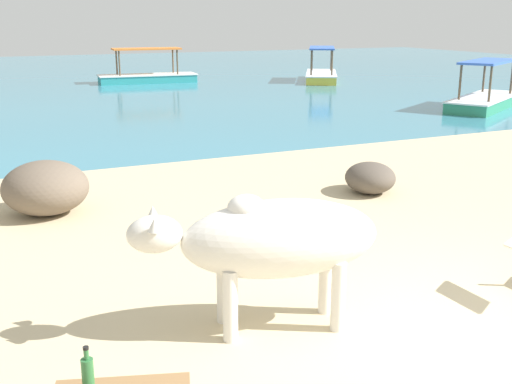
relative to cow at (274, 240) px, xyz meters
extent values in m
cube|color=#CCB78E|center=(1.12, -0.93, -0.76)|extent=(18.00, 14.00, 0.04)
cube|color=teal|center=(1.12, 21.07, -0.78)|extent=(60.00, 36.00, 0.03)
cylinder|color=silver|center=(-0.40, -0.07, -0.45)|extent=(0.11, 0.11, 0.57)
cylinder|color=silver|center=(-0.33, 0.24, -0.45)|extent=(0.11, 0.11, 0.57)
cylinder|color=silver|center=(0.44, -0.27, -0.45)|extent=(0.11, 0.11, 0.57)
cylinder|color=silver|center=(0.51, 0.05, -0.45)|extent=(0.11, 0.11, 0.57)
ellipsoid|color=silver|center=(0.05, -0.01, 0.01)|extent=(1.66, 0.92, 0.63)
ellipsoid|color=silver|center=(-0.89, 0.20, 0.11)|extent=(0.46, 0.34, 0.29)
cone|color=silver|center=(-0.92, 0.06, 0.24)|extent=(0.13, 0.13, 0.10)
cone|color=silver|center=(-0.86, 0.35, 0.24)|extent=(0.13, 0.13, 0.10)
ellipsoid|color=silver|center=(-0.21, 0.05, 0.28)|extent=(0.34, 0.31, 0.21)
cylinder|color=#2D6B38|center=(-1.63, -1.01, -0.22)|extent=(0.07, 0.07, 0.22)
cylinder|color=#2D6B38|center=(-1.63, -1.01, -0.08)|extent=(0.03, 0.03, 0.06)
cylinder|color=black|center=(-1.63, -1.01, -0.04)|extent=(0.03, 0.03, 0.02)
ellipsoid|color=brown|center=(3.03, 3.05, -0.52)|extent=(1.02, 1.06, 0.43)
ellipsoid|color=#6B5B4C|center=(-1.26, 3.92, -0.40)|extent=(1.39, 1.38, 0.68)
cube|color=teal|center=(4.37, 19.69, -0.62)|extent=(3.68, 1.42, 0.28)
cube|color=white|center=(4.37, 19.69, -0.46)|extent=(3.76, 1.48, 0.04)
cylinder|color=brown|center=(3.26, 19.40, -0.01)|extent=(0.06, 0.06, 0.95)
cylinder|color=brown|center=(3.33, 20.17, -0.01)|extent=(0.06, 0.06, 0.95)
cylinder|color=brown|center=(5.41, 19.21, -0.01)|extent=(0.06, 0.06, 0.95)
cylinder|color=brown|center=(5.48, 19.97, -0.01)|extent=(0.06, 0.06, 0.95)
cube|color=orange|center=(4.37, 19.69, 0.50)|extent=(2.59, 1.16, 0.06)
cube|color=gold|center=(10.72, 17.54, -0.62)|extent=(2.77, 3.66, 0.28)
cube|color=white|center=(10.72, 17.54, -0.46)|extent=(2.85, 3.75, 0.04)
cylinder|color=brown|center=(10.93, 18.67, -0.01)|extent=(0.06, 0.06, 0.95)
cylinder|color=brown|center=(11.60, 18.28, -0.01)|extent=(0.06, 0.06, 0.95)
cylinder|color=brown|center=(9.84, 16.80, -0.01)|extent=(0.06, 0.06, 0.95)
cylinder|color=brown|center=(10.51, 16.41, -0.01)|extent=(0.06, 0.06, 0.95)
cube|color=#3D66C6|center=(10.72, 17.54, 0.50)|extent=(2.08, 2.65, 0.06)
cube|color=#338E66|center=(10.93, 9.05, -0.62)|extent=(3.66, 2.77, 0.28)
cube|color=white|center=(10.93, 9.05, -0.46)|extent=(3.75, 2.85, 0.04)
cylinder|color=brown|center=(10.20, 8.18, -0.01)|extent=(0.06, 0.06, 0.95)
cylinder|color=brown|center=(9.81, 8.84, -0.01)|extent=(0.06, 0.06, 0.95)
cylinder|color=brown|center=(12.06, 9.27, -0.01)|extent=(0.06, 0.06, 0.95)
cylinder|color=brown|center=(11.67, 9.93, -0.01)|extent=(0.06, 0.06, 0.95)
cube|color=#3D66C6|center=(10.93, 9.05, 0.50)|extent=(2.65, 2.08, 0.06)
camera|label=1|loc=(-2.07, -4.17, 1.68)|focal=44.56mm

